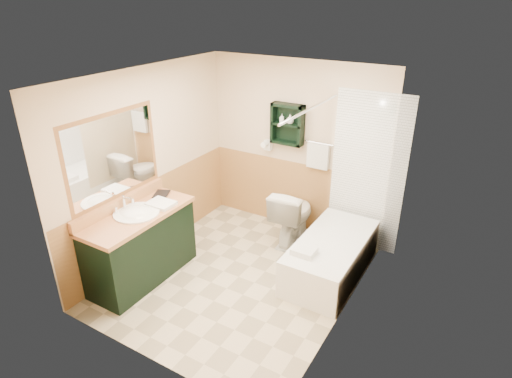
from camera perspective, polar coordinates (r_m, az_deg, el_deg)
The scene contains 25 objects.
floor at distance 5.32m, azimuth -2.33°, elevation -11.62°, with size 3.00×3.00×0.00m, color #C9B893.
back_wall at distance 5.94m, azimuth 5.46°, elevation 5.48°, with size 2.60×0.04×2.40m, color beige.
left_wall at distance 5.49m, azimuth -14.24°, elevation 3.13°, with size 0.04×3.00×2.40m, color beige.
right_wall at distance 4.20m, azimuth 12.72°, elevation -3.65°, with size 0.04×3.00×2.40m, color beige.
ceiling at distance 4.34m, azimuth -2.90°, elevation 14.98°, with size 2.60×3.00×0.04m, color white.
wainscot_left at distance 5.75m, azimuth -13.26°, elevation -3.41°, with size 2.98×2.98×1.00m, color tan, non-canonical shape.
wainscot_back at distance 6.18m, azimuth 5.06°, elevation -0.74°, with size 2.58×2.58×1.00m, color tan, non-canonical shape.
mirror_frame at distance 5.00m, azimuth -18.51°, elevation 4.14°, with size 1.30×1.30×1.00m, color brown, non-canonical shape.
mirror_glass at distance 5.00m, azimuth -18.47°, elevation 4.13°, with size 1.20×1.20×0.90m, color white, non-canonical shape.
tile_right at distance 4.93m, azimuth 14.96°, elevation -1.43°, with size 1.50×1.50×2.10m, color white, non-canonical shape.
tile_back at distance 5.63m, azimuth 14.64°, elevation 1.98°, with size 0.95×0.95×2.10m, color white, non-canonical shape.
tile_accent at distance 4.63m, azimuth 16.00°, elevation 8.07°, with size 1.50×1.50×0.10m, color #154B2F, non-canonical shape.
wall_shelf at distance 5.78m, azimuth 4.20°, elevation 8.61°, with size 0.45×0.15×0.55m, color black.
hair_dryer at distance 6.04m, azimuth 1.65°, elevation 5.90°, with size 0.10×0.24×0.18m, color white, non-canonical shape.
towel_bar at distance 5.70m, azimuth 8.40°, elevation 6.07°, with size 0.40×0.06×0.40m, color white, non-canonical shape.
curtain_rod at distance 4.83m, azimuth 7.58°, elevation 10.73°, with size 0.03×0.03×1.60m, color silver.
shower_curtain at distance 5.25m, azimuth 7.83°, elevation 2.10°, with size 1.05×1.05×1.70m, color beige, non-canonical shape.
vanity at distance 5.26m, azimuth -15.08°, elevation -7.33°, with size 0.59×1.37×0.87m, color black.
bathtub at distance 5.32m, azimuth 9.97°, elevation -8.88°, with size 0.72×1.50×0.48m, color white.
toilet at distance 5.84m, azimuth 4.91°, elevation -3.53°, with size 0.45×0.80×0.79m, color white.
counter_towel at distance 5.16m, azimuth -12.55°, elevation -1.92°, with size 0.31×0.24×0.04m, color white.
vanity_book at distance 5.40m, azimuth -13.47°, elevation 0.36°, with size 0.17×0.02×0.23m, color black.
tub_towel at distance 4.88m, azimuth 6.42°, elevation -8.22°, with size 0.26×0.21×0.07m, color white.
soap_bottle_a at distance 5.80m, azimuth 3.46°, elevation 9.11°, with size 0.05×0.12×0.05m, color white.
soap_bottle_b at distance 5.74m, azimuth 4.56°, elevation 9.15°, with size 0.10×0.13×0.10m, color white.
Camera 1 is at (2.36, -3.57, 3.17)m, focal length 30.00 mm.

